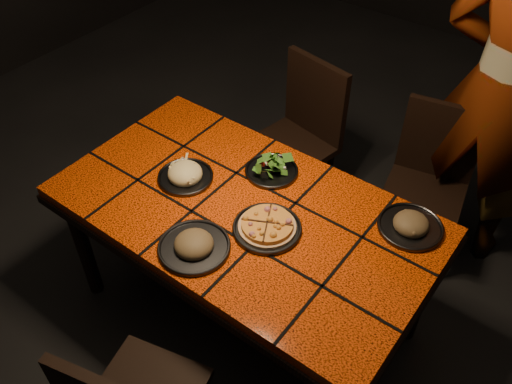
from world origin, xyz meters
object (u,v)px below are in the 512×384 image
Objects in this scene: diner at (502,92)px; plate_pizza at (267,227)px; chair_far_right at (430,175)px; dining_table at (244,220)px; chair_far_left at (301,130)px; plate_pasta at (185,175)px.

diner reaches higher than plate_pizza.
dining_table is at bearing -127.47° from chair_far_right.
chair_far_left reaches higher than dining_table.
dining_table is 1.08m from chair_far_right.
diner is 1.32m from plate_pizza.
chair_far_right is 0.46× the size of diner.
dining_table is 5.14× the size of plate_pizza.
diner is (0.63, 1.17, 0.29)m from dining_table.
chair_far_right is at bearing 19.46° from chair_far_left.
chair_far_left is 2.93× the size of plate_pizza.
plate_pizza is at bearing -54.45° from chair_far_left.
chair_far_right reaches higher than dining_table.
plate_pasta is (-0.32, -0.01, 0.10)m from dining_table.
chair_far_left is 3.73× the size of plate_pasta.
diner reaches higher than chair_far_right.
plate_pizza is (0.15, -0.05, 0.10)m from dining_table.
chair_far_left reaches higher than chair_far_right.
dining_table is 1.36m from diner.
chair_far_left is 1.01m from plate_pizza.
dining_table is 0.85× the size of diner.
chair_far_right reaches higher than plate_pasta.
chair_far_right is 1.28m from plate_pasta.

